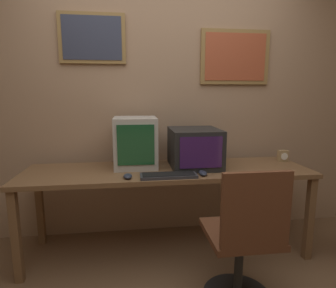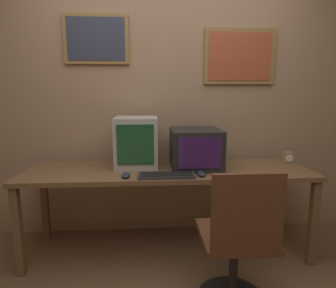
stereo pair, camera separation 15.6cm
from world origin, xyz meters
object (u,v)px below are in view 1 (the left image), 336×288
Objects in this scene: monitor_right at (195,148)px; mouse_far_corner at (128,176)px; monitor_left at (135,142)px; mouse_near_keyboard at (203,173)px; desk_clock at (283,156)px; office_chair at (244,247)px; keyboard_main at (169,175)px.

mouse_far_corner is at bearing -153.98° from monitor_right.
monitor_left is 0.63m from mouse_near_keyboard.
desk_clock is 1.16m from office_chair.
keyboard_main is 0.27m from mouse_near_keyboard.
monitor_right reaches higher than desk_clock.
office_chair is (0.14, -0.50, -0.34)m from mouse_near_keyboard.
office_chair is (0.71, -0.49, -0.34)m from mouse_far_corner.
monitor_right is 0.49× the size of office_chair.
keyboard_main is 4.21× the size of mouse_far_corner.
monitor_left is 4.16× the size of desk_clock.
keyboard_main is 0.71m from office_chair.
desk_clock is at bearing 17.71° from keyboard_main.
monitor_left reaches higher than monitor_right.
desk_clock reaches higher than mouse_far_corner.
mouse_near_keyboard is (0.27, 0.01, 0.00)m from keyboard_main.
monitor_right is at bearing 100.79° from office_chair.
office_chair is (0.64, -0.83, -0.53)m from monitor_left.
monitor_left is 0.50m from monitor_right.
mouse_near_keyboard is 0.57m from mouse_far_corner.
monitor_left reaches higher than mouse_far_corner.
mouse_far_corner is (-0.56, -0.28, -0.15)m from monitor_right.
office_chair is (-0.71, -0.84, -0.37)m from desk_clock.
desk_clock is (1.35, 0.01, -0.16)m from monitor_left.
mouse_near_keyboard is at bearing -88.99° from monitor_right.
monitor_left is at bearing 78.88° from mouse_far_corner.
monitor_left is 0.45× the size of office_chair.
mouse_far_corner is 1.46m from desk_clock.
monitor_left reaches higher than mouse_near_keyboard.
desk_clock is at bearing 13.85° from mouse_far_corner.
mouse_near_keyboard is at bearing 0.76° from mouse_far_corner.
keyboard_main is at bearing -1.20° from mouse_far_corner.
mouse_far_corner is 0.99× the size of desk_clock.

